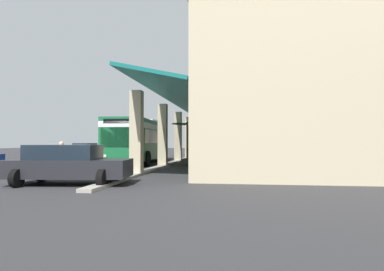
{
  "coord_description": "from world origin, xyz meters",
  "views": [
    {
      "loc": [
        27.46,
        7.04,
        1.57
      ],
      "look_at": [
        5.82,
        4.13,
        2.0
      ],
      "focal_mm": 31.17,
      "sensor_mm": 36.0,
      "label": 1
    }
  ],
  "objects_px": {
    "parked_sedan_charcoal": "(68,164)",
    "potted_palm": "(187,152)",
    "transit_bus": "(140,138)",
    "pedestrian": "(61,157)",
    "parked_sedan_silver": "(84,150)"
  },
  "relations": [
    {
      "from": "potted_palm",
      "to": "transit_bus",
      "type": "bearing_deg",
      "value": -120.8
    },
    {
      "from": "pedestrian",
      "to": "potted_palm",
      "type": "bearing_deg",
      "value": 152.2
    },
    {
      "from": "parked_sedan_charcoal",
      "to": "potted_palm",
      "type": "bearing_deg",
      "value": 164.42
    },
    {
      "from": "parked_sedan_charcoal",
      "to": "parked_sedan_silver",
      "type": "bearing_deg",
      "value": -155.88
    },
    {
      "from": "parked_sedan_silver",
      "to": "transit_bus",
      "type": "bearing_deg",
      "value": 46.56
    },
    {
      "from": "parked_sedan_silver",
      "to": "pedestrian",
      "type": "bearing_deg",
      "value": 22.79
    },
    {
      "from": "pedestrian",
      "to": "potted_palm",
      "type": "height_order",
      "value": "potted_palm"
    },
    {
      "from": "parked_sedan_charcoal",
      "to": "potted_palm",
      "type": "xyz_separation_m",
      "value": [
        -10.5,
        2.93,
        0.17
      ]
    },
    {
      "from": "parked_sedan_charcoal",
      "to": "pedestrian",
      "type": "distance_m",
      "value": 2.61
    },
    {
      "from": "parked_sedan_charcoal",
      "to": "potted_palm",
      "type": "relative_size",
      "value": 1.55
    },
    {
      "from": "transit_bus",
      "to": "parked_sedan_charcoal",
      "type": "relative_size",
      "value": 2.49
    },
    {
      "from": "parked_sedan_silver",
      "to": "potted_palm",
      "type": "xyz_separation_m",
      "value": [
        10.13,
        12.17,
        0.17
      ]
    },
    {
      "from": "parked_sedan_charcoal",
      "to": "parked_sedan_silver",
      "type": "distance_m",
      "value": 22.61
    },
    {
      "from": "parked_sedan_charcoal",
      "to": "transit_bus",
      "type": "bearing_deg",
      "value": -175.4
    },
    {
      "from": "potted_palm",
      "to": "pedestrian",
      "type": "bearing_deg",
      "value": -27.8
    }
  ]
}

